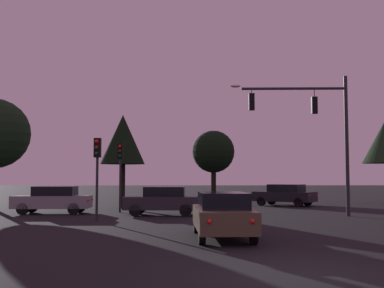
{
  "coord_description": "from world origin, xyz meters",
  "views": [
    {
      "loc": [
        -2.62,
        -9.92,
        2.02
      ],
      "look_at": [
        -1.64,
        17.52,
        3.96
      ],
      "focal_mm": 44.24,
      "sensor_mm": 36.0,
      "label": 1
    }
  ],
  "objects": [
    {
      "name": "traffic_signal_mast_arm",
      "position": [
        4.73,
        14.63,
        5.0
      ],
      "size": [
        6.2,
        0.61,
        7.38
      ],
      "color": "#232326",
      "rests_on": "ground"
    },
    {
      "name": "car_crossing_right",
      "position": [
        -3.28,
        15.44,
        0.79
      ],
      "size": [
        4.12,
        2.1,
        1.52
      ],
      "color": "#232328",
      "rests_on": "ground"
    },
    {
      "name": "car_nearside_lane",
      "position": [
        -1.04,
        5.86,
        0.8
      ],
      "size": [
        1.8,
        4.63,
        1.52
      ],
      "color": "#473828",
      "rests_on": "ground"
    },
    {
      "name": "car_far_lane",
      "position": [
        5.16,
        23.42,
        0.8
      ],
      "size": [
        4.5,
        4.03,
        1.52
      ],
      "color": "black",
      "rests_on": "ground"
    },
    {
      "name": "tree_behind_sign",
      "position": [
        -6.07,
        21.22,
        4.47
      ],
      "size": [
        2.92,
        2.92,
        6.14
      ],
      "color": "black",
      "rests_on": "ground"
    },
    {
      "name": "traffic_light_corner_right",
      "position": [
        -5.79,
        17.57,
        2.83
      ],
      "size": [
        0.33,
        0.37,
        3.98
      ],
      "color": "#232326",
      "rests_on": "ground"
    },
    {
      "name": "tree_right_cluster",
      "position": [
        0.98,
        34.18,
        4.39
      ],
      "size": [
        3.96,
        3.96,
        6.4
      ],
      "color": "black",
      "rests_on": "ground"
    },
    {
      "name": "traffic_light_corner_left",
      "position": [
        -6.21,
        12.01,
        2.73
      ],
      "size": [
        0.33,
        0.37,
        3.83
      ],
      "color": "#232326",
      "rests_on": "ground"
    },
    {
      "name": "ground_plane",
      "position": [
        0.0,
        24.5,
        0.0
      ],
      "size": [
        168.0,
        168.0,
        0.0
      ],
      "primitive_type": "plane",
      "color": "black",
      "rests_on": "ground"
    },
    {
      "name": "car_crossing_left",
      "position": [
        -9.41,
        16.77,
        0.8
      ],
      "size": [
        4.22,
        1.89,
        1.52
      ],
      "color": "gray",
      "rests_on": "ground"
    }
  ]
}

